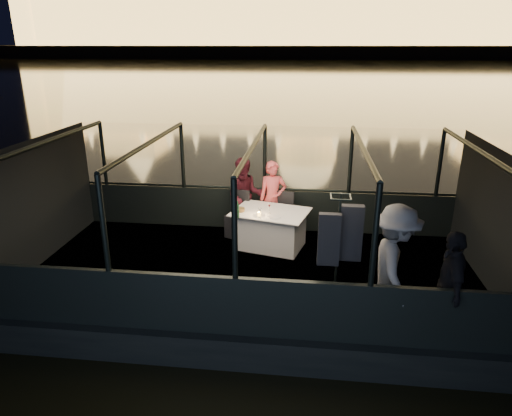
# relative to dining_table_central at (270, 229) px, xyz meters

# --- Properties ---
(river_water) EXTENTS (500.00, 500.00, 0.00)m
(river_water) POSITION_rel_dining_table_central_xyz_m (-0.22, 78.97, -0.89)
(river_water) COLOR black
(river_water) RESTS_ON ground
(boat_hull) EXTENTS (8.60, 4.40, 1.00)m
(boat_hull) POSITION_rel_dining_table_central_xyz_m (-0.22, -1.03, -0.89)
(boat_hull) COLOR black
(boat_hull) RESTS_ON river_water
(boat_deck) EXTENTS (8.00, 4.00, 0.04)m
(boat_deck) POSITION_rel_dining_table_central_xyz_m (-0.22, -1.03, -0.41)
(boat_deck) COLOR black
(boat_deck) RESTS_ON boat_hull
(gunwale_port) EXTENTS (8.00, 0.08, 0.90)m
(gunwale_port) POSITION_rel_dining_table_central_xyz_m (-0.22, 0.97, 0.06)
(gunwale_port) COLOR black
(gunwale_port) RESTS_ON boat_deck
(gunwale_starboard) EXTENTS (8.00, 0.08, 0.90)m
(gunwale_starboard) POSITION_rel_dining_table_central_xyz_m (-0.22, -3.03, 0.06)
(gunwale_starboard) COLOR black
(gunwale_starboard) RESTS_ON boat_deck
(cabin_glass_port) EXTENTS (8.00, 0.02, 1.40)m
(cabin_glass_port) POSITION_rel_dining_table_central_xyz_m (-0.22, 0.97, 1.21)
(cabin_glass_port) COLOR #99B2B2
(cabin_glass_port) RESTS_ON gunwale_port
(cabin_glass_starboard) EXTENTS (8.00, 0.02, 1.40)m
(cabin_glass_starboard) POSITION_rel_dining_table_central_xyz_m (-0.22, -3.03, 1.21)
(cabin_glass_starboard) COLOR #99B2B2
(cabin_glass_starboard) RESTS_ON gunwale_starboard
(cabin_roof_glass) EXTENTS (8.00, 4.00, 0.02)m
(cabin_roof_glass) POSITION_rel_dining_table_central_xyz_m (-0.22, -1.03, 1.91)
(cabin_roof_glass) COLOR #99B2B2
(cabin_roof_glass) RESTS_ON boat_deck
(end_wall_fore) EXTENTS (0.02, 4.00, 2.30)m
(end_wall_fore) POSITION_rel_dining_table_central_xyz_m (-4.22, -1.03, 0.76)
(end_wall_fore) COLOR black
(end_wall_fore) RESTS_ON boat_deck
(end_wall_aft) EXTENTS (0.02, 4.00, 2.30)m
(end_wall_aft) POSITION_rel_dining_table_central_xyz_m (3.78, -1.03, 0.76)
(end_wall_aft) COLOR black
(end_wall_aft) RESTS_ON boat_deck
(canopy_ribs) EXTENTS (8.00, 4.00, 2.30)m
(canopy_ribs) POSITION_rel_dining_table_central_xyz_m (-0.22, -1.03, 0.76)
(canopy_ribs) COLOR black
(canopy_ribs) RESTS_ON boat_deck
(embankment) EXTENTS (400.00, 140.00, 6.00)m
(embankment) POSITION_rel_dining_table_central_xyz_m (-0.22, 208.97, 0.11)
(embankment) COLOR #423D33
(embankment) RESTS_ON ground
(dining_table_central) EXTENTS (1.66, 1.38, 0.77)m
(dining_table_central) POSITION_rel_dining_table_central_xyz_m (0.00, 0.00, 0.00)
(dining_table_central) COLOR silver
(dining_table_central) RESTS_ON boat_deck
(chair_port_left) EXTENTS (0.60, 0.60, 0.97)m
(chair_port_left) POSITION_rel_dining_table_central_xyz_m (-0.71, 0.47, 0.06)
(chair_port_left) COLOR black
(chair_port_left) RESTS_ON boat_deck
(chair_port_right) EXTENTS (0.56, 0.56, 0.97)m
(chair_port_right) POSITION_rel_dining_table_central_xyz_m (0.22, 0.45, 0.06)
(chair_port_right) COLOR black
(chair_port_right) RESTS_ON boat_deck
(coat_stand) EXTENTS (0.63, 0.54, 1.98)m
(coat_stand) POSITION_rel_dining_table_central_xyz_m (1.17, -2.45, 0.51)
(coat_stand) COLOR black
(coat_stand) RESTS_ON boat_deck
(person_woman_coral) EXTENTS (0.64, 0.50, 1.60)m
(person_woman_coral) POSITION_rel_dining_table_central_xyz_m (-0.02, 0.72, 0.36)
(person_woman_coral) COLOR #F15759
(person_woman_coral) RESTS_ON boat_deck
(person_man_maroon) EXTENTS (0.87, 0.71, 1.66)m
(person_man_maroon) POSITION_rel_dining_table_central_xyz_m (-0.61, 0.72, 0.36)
(person_man_maroon) COLOR #44131D
(person_man_maroon) RESTS_ON boat_deck
(passenger_stripe) EXTENTS (0.70, 1.21, 1.84)m
(passenger_stripe) POSITION_rel_dining_table_central_xyz_m (1.97, -2.48, 0.47)
(passenger_stripe) COLOR white
(passenger_stripe) RESTS_ON boat_deck
(passenger_dark) EXTENTS (0.48, 0.98, 1.60)m
(passenger_dark) POSITION_rel_dining_table_central_xyz_m (2.68, -2.72, 0.47)
(passenger_dark) COLOR black
(passenger_dark) RESTS_ON boat_deck
(wine_bottle) EXTENTS (0.08, 0.08, 0.34)m
(wine_bottle) POSITION_rel_dining_table_central_xyz_m (-0.60, -0.42, 0.53)
(wine_bottle) COLOR #14381F
(wine_bottle) RESTS_ON dining_table_central
(bread_basket) EXTENTS (0.25, 0.25, 0.08)m
(bread_basket) POSITION_rel_dining_table_central_xyz_m (-0.60, -0.10, 0.42)
(bread_basket) COLOR brown
(bread_basket) RESTS_ON dining_table_central
(amber_candle) EXTENTS (0.06, 0.06, 0.08)m
(amber_candle) POSITION_rel_dining_table_central_xyz_m (-0.20, -0.27, 0.42)
(amber_candle) COLOR #FFB83F
(amber_candle) RESTS_ON dining_table_central
(plate_near) EXTENTS (0.26, 0.26, 0.01)m
(plate_near) POSITION_rel_dining_table_central_xyz_m (0.10, -0.31, 0.39)
(plate_near) COLOR silver
(plate_near) RESTS_ON dining_table_central
(plate_far) EXTENTS (0.27, 0.27, 0.01)m
(plate_far) POSITION_rel_dining_table_central_xyz_m (-0.57, -0.14, 0.39)
(plate_far) COLOR white
(plate_far) RESTS_ON dining_table_central
(wine_glass_white) EXTENTS (0.07, 0.07, 0.20)m
(wine_glass_white) POSITION_rel_dining_table_central_xyz_m (-0.59, -0.42, 0.48)
(wine_glass_white) COLOR white
(wine_glass_white) RESTS_ON dining_table_central
(wine_glass_red) EXTENTS (0.07, 0.07, 0.21)m
(wine_glass_red) POSITION_rel_dining_table_central_xyz_m (-0.02, -0.12, 0.48)
(wine_glass_red) COLOR silver
(wine_glass_red) RESTS_ON dining_table_central
(wine_glass_empty) EXTENTS (0.08, 0.08, 0.20)m
(wine_glass_empty) POSITION_rel_dining_table_central_xyz_m (-0.17, -0.42, 0.48)
(wine_glass_empty) COLOR silver
(wine_glass_empty) RESTS_ON dining_table_central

